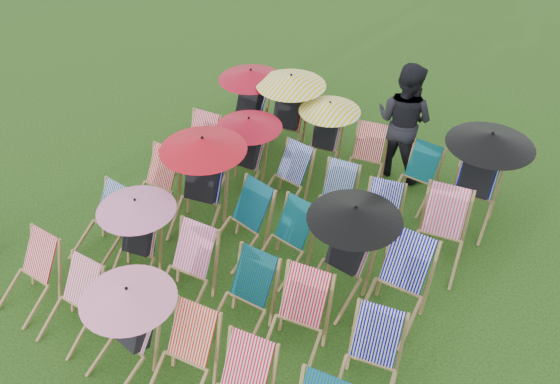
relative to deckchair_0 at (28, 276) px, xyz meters
The scene contains 30 objects.
ground 3.04m from the deckchair_0, 46.43° to the left, with size 100.00×100.00×0.00m, color black.
deckchair_0 is the anchor object (origin of this frame).
deckchair_1 0.80m from the deckchair_0, ahead, with size 0.58×0.81×0.88m.
deckchair_2 1.76m from the deckchair_0, ahead, with size 1.04×1.11×1.23m.
deckchair_3 2.44m from the deckchair_0, ahead, with size 0.70×0.92×0.94m.
deckchair_6 1.16m from the deckchair_0, 84.40° to the left, with size 0.70×0.91×0.93m.
deckchair_7 1.37m from the deckchair_0, 53.66° to the left, with size 1.00×1.09×1.19m.
deckchair_8 1.94m from the deckchair_0, 33.24° to the left, with size 0.68×0.91×0.95m.
deckchair_9 2.72m from the deckchair_0, 23.09° to the left, with size 0.62×0.87×0.94m.
deckchair_10 3.41m from the deckchair_0, 18.93° to the left, with size 0.75×0.97×0.97m.
deckchair_11 4.30m from the deckchair_0, 14.24° to the left, with size 0.75×0.95×0.93m.
deckchair_12 2.27m from the deckchair_0, 87.75° to the left, with size 0.61×0.83×0.89m.
deckchair_13 2.53m from the deckchair_0, 69.11° to the left, with size 1.21×1.32×1.44m.
deckchair_14 2.76m from the deckchair_0, 52.54° to the left, with size 0.78×0.97×0.94m.
deckchair_15 3.25m from the deckchair_0, 43.19° to the left, with size 0.71×0.90×0.90m.
deckchair_16 3.94m from the deckchair_0, 34.33° to the left, with size 1.16×1.22×1.37m.
deckchair_17 4.55m from the deckchair_0, 29.04° to the left, with size 0.68×0.95×1.03m.
deckchair_18 3.40m from the deckchair_0, 90.16° to the left, with size 0.66×0.86×0.87m.
deckchair_19 3.57m from the deckchair_0, 75.32° to the left, with size 1.01×1.06×1.19m.
deckchair_20 3.80m from the deckchair_0, 64.35° to the left, with size 0.67×0.86×0.87m.
deckchair_21 4.23m from the deckchair_0, 54.16° to the left, with size 0.64×0.82×0.82m.
deckchair_22 4.63m from the deckchair_0, 45.46° to the left, with size 0.71×0.88×0.85m.
deckchair_23 5.30m from the deckchair_0, 39.71° to the left, with size 0.80×1.01×1.00m.
deckchair_24 4.60m from the deckchair_0, 88.12° to the left, with size 1.09×1.14×1.29m.
deckchair_25 4.76m from the deckchair_0, 79.15° to the left, with size 1.14×1.23×1.35m.
deckchair_26 4.86m from the deckchair_0, 69.62° to the left, with size 0.98×1.06×1.16m.
deckchair_27 5.16m from the deckchair_0, 61.73° to the left, with size 0.70×0.88×0.86m.
deckchair_28 5.58m from the deckchair_0, 53.80° to the left, with size 0.60×0.80×0.84m.
deckchair_29 6.16m from the deckchair_0, 47.33° to the left, with size 1.22×1.29×1.45m.
person_rear 5.80m from the deckchair_0, 61.00° to the left, with size 0.94×0.73×1.93m, color black.
Camera 1 is at (3.47, -5.12, 6.04)m, focal length 40.00 mm.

